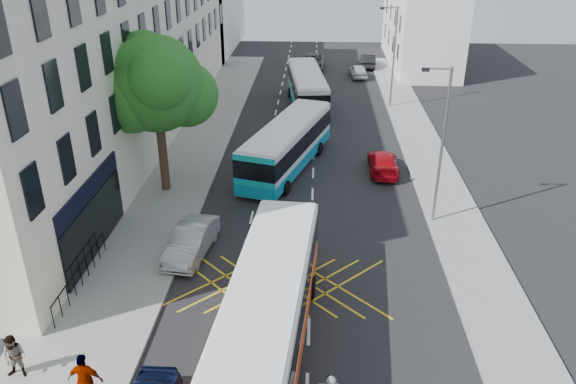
# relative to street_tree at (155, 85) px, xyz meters

# --- Properties ---
(pavement_left) EXTENTS (5.00, 70.00, 0.15)m
(pavement_left) POSITION_rel_street_tree_xyz_m (0.01, 0.03, -6.22)
(pavement_left) COLOR gray
(pavement_left) RESTS_ON ground
(pavement_right) EXTENTS (3.00, 70.00, 0.15)m
(pavement_right) POSITION_rel_street_tree_xyz_m (16.01, 0.03, -6.22)
(pavement_right) COLOR gray
(pavement_right) RESTS_ON ground
(terrace_main) EXTENTS (8.30, 45.00, 13.50)m
(terrace_main) POSITION_rel_street_tree_xyz_m (-5.49, 9.52, 0.46)
(terrace_main) COLOR beige
(terrace_main) RESTS_ON ground
(terrace_far) EXTENTS (8.00, 20.00, 10.00)m
(terrace_far) POSITION_rel_street_tree_xyz_m (-5.49, 40.03, -1.29)
(terrace_far) COLOR silver
(terrace_far) RESTS_ON ground
(building_right) EXTENTS (6.00, 18.00, 8.00)m
(building_right) POSITION_rel_street_tree_xyz_m (19.51, 33.03, -2.29)
(building_right) COLOR silver
(building_right) RESTS_ON ground
(street_tree) EXTENTS (6.30, 5.70, 8.80)m
(street_tree) POSITION_rel_street_tree_xyz_m (0.00, 0.00, 0.00)
(street_tree) COLOR #382619
(street_tree) RESTS_ON pavement_left
(lamp_near) EXTENTS (1.45, 0.15, 8.00)m
(lamp_near) POSITION_rel_street_tree_xyz_m (14.71, -2.97, -1.68)
(lamp_near) COLOR slate
(lamp_near) RESTS_ON pavement_right
(lamp_far) EXTENTS (1.45, 0.15, 8.00)m
(lamp_far) POSITION_rel_street_tree_xyz_m (14.71, 17.03, -1.68)
(lamp_far) COLOR slate
(lamp_far) RESTS_ON pavement_right
(railings) EXTENTS (0.08, 5.60, 1.14)m
(railings) POSITION_rel_street_tree_xyz_m (-1.19, -9.67, -5.57)
(railings) COLOR black
(railings) RESTS_ON pavement_left
(bus_near) EXTENTS (3.46, 11.39, 3.16)m
(bus_near) POSITION_rel_street_tree_xyz_m (7.08, -12.69, -4.63)
(bus_near) COLOR silver
(bus_near) RESTS_ON ground
(bus_mid) EXTENTS (5.49, 10.95, 3.01)m
(bus_mid) POSITION_rel_street_tree_xyz_m (6.86, 3.62, -4.71)
(bus_mid) COLOR silver
(bus_mid) RESTS_ON ground
(bus_far) EXTENTS (3.73, 10.88, 3.00)m
(bus_far) POSITION_rel_street_tree_xyz_m (7.81, 16.77, -4.71)
(bus_far) COLOR silver
(bus_far) RESTS_ON ground
(parked_car_silver) EXTENTS (2.07, 4.47, 1.42)m
(parked_car_silver) POSITION_rel_street_tree_xyz_m (2.91, -6.69, -5.58)
(parked_car_silver) COLOR #A0A3A7
(parked_car_silver) RESTS_ON ground
(red_hatchback) EXTENTS (1.81, 4.32, 1.25)m
(red_hatchback) POSITION_rel_street_tree_xyz_m (12.85, 3.44, -5.67)
(red_hatchback) COLOR #AC0711
(red_hatchback) RESTS_ON ground
(distant_car_grey) EXTENTS (2.74, 5.56, 1.52)m
(distant_car_grey) POSITION_rel_street_tree_xyz_m (8.09, 30.10, -5.53)
(distant_car_grey) COLOR #43464B
(distant_car_grey) RESTS_ON ground
(distant_car_silver) EXTENTS (1.87, 3.91, 1.29)m
(distant_car_silver) POSITION_rel_street_tree_xyz_m (12.72, 26.90, -5.65)
(distant_car_silver) COLOR #B4B6BD
(distant_car_silver) RESTS_ON ground
(distant_car_dark) EXTENTS (1.77, 4.46, 1.44)m
(distant_car_dark) POSITION_rel_street_tree_xyz_m (14.01, 31.25, -5.57)
(distant_car_dark) COLOR black
(distant_car_dark) RESTS_ON ground
(pedestrian_near) EXTENTS (0.82, 0.64, 1.67)m
(pedestrian_near) POSITION_rel_street_tree_xyz_m (-1.35, -14.95, -5.31)
(pedestrian_near) COLOR gray
(pedestrian_near) RESTS_ON pavement_left
(pedestrian_far) EXTENTS (1.16, 0.52, 1.95)m
(pedestrian_far) POSITION_rel_street_tree_xyz_m (1.51, -16.00, -5.17)
(pedestrian_far) COLOR gray
(pedestrian_far) RESTS_ON pavement_left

